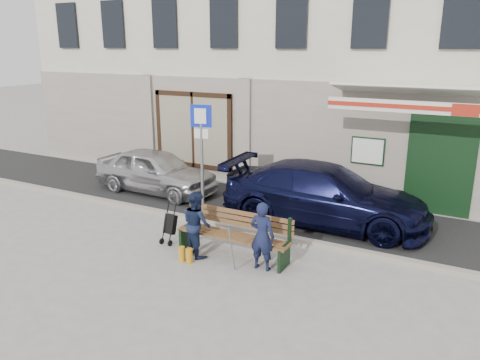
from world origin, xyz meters
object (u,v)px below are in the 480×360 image
Objects in this scene: parking_sign at (202,143)px; man at (262,236)px; bench at (231,235)px; stroller at (170,225)px; car_silver at (156,171)px; car_navy at (325,195)px; woman at (197,224)px.

man is at bearing -46.49° from parking_sign.
parking_sign is 2.67m from bench.
stroller is (0.14, -1.55, -1.50)m from parking_sign.
car_silver reaches higher than stroller.
car_navy is at bearing -96.40° from man.
car_silver is 0.76× the size of car_navy.
woman is at bearing -158.53° from bench.
parking_sign is 2.17m from stroller.
man is at bearing 1.57° from stroller.
bench reaches higher than stroller.
woman is (3.39, -3.03, 0.03)m from car_silver.
car_silver is at bearing 86.96° from car_navy.
parking_sign reaches higher than car_navy.
bench is 2.65× the size of stroller.
car_silver is at bearing -11.14° from woman.
parking_sign reaches higher than car_silver.
bench is at bearing 156.23° from car_navy.
stroller is (-0.85, 0.24, -0.27)m from woman.
man is (2.44, -1.76, -1.23)m from parking_sign.
car_silver is 1.56× the size of bench.
man is at bearing 172.64° from car_navy.
bench is (4.04, -2.77, -0.18)m from car_silver.
parking_sign reaches higher than bench.
stroller is (-1.50, -0.02, -0.06)m from bench.
bench is 0.73m from woman.
parking_sign is (2.40, -1.24, 1.26)m from car_silver.
car_silver is 1.33× the size of parking_sign.
woman is at bearing 0.21° from man.
parking_sign is 3.11× the size of stroller.
car_navy is at bearing 53.01° from stroller.
stroller is at bearing 15.01° from woman.
man is at bearing -148.19° from woman.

